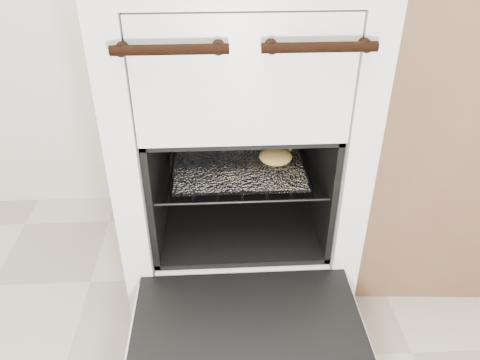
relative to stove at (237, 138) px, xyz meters
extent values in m
cube|color=silver|center=(0.00, 0.02, 0.01)|extent=(0.66, 0.70, 1.01)
cylinder|color=black|center=(-0.15, -0.35, 0.38)|extent=(0.24, 0.02, 0.02)
cylinder|color=black|center=(0.15, -0.35, 0.38)|extent=(0.24, 0.02, 0.02)
cube|color=black|center=(0.00, -0.55, -0.26)|extent=(0.57, 0.44, 0.03)
cube|color=silver|center=(0.00, -0.55, -0.28)|extent=(0.59, 0.46, 0.02)
cylinder|color=black|center=(-0.24, -0.07, -0.04)|extent=(0.01, 0.46, 0.01)
cylinder|color=black|center=(0.24, -0.07, -0.04)|extent=(0.01, 0.46, 0.01)
cylinder|color=black|center=(0.00, -0.29, -0.04)|extent=(0.47, 0.01, 0.01)
cylinder|color=black|center=(0.00, 0.15, -0.04)|extent=(0.47, 0.01, 0.01)
cylinder|color=black|center=(-0.20, -0.07, -0.04)|extent=(0.01, 0.44, 0.01)
cylinder|color=black|center=(-0.13, -0.07, -0.04)|extent=(0.01, 0.44, 0.01)
cylinder|color=black|center=(-0.07, -0.07, -0.04)|extent=(0.01, 0.44, 0.01)
cylinder|color=black|center=(0.00, -0.07, -0.04)|extent=(0.01, 0.44, 0.01)
cylinder|color=black|center=(0.07, -0.07, -0.04)|extent=(0.01, 0.44, 0.01)
cylinder|color=black|center=(0.13, -0.07, -0.04)|extent=(0.01, 0.44, 0.01)
cylinder|color=black|center=(0.20, -0.07, -0.04)|extent=(0.01, 0.44, 0.01)
cube|color=white|center=(0.00, -0.09, -0.03)|extent=(0.37, 0.33, 0.01)
ellipsoid|color=tan|center=(0.13, -0.03, -0.01)|extent=(0.13, 0.13, 0.05)
ellipsoid|color=tan|center=(0.14, 0.02, -0.01)|extent=(0.12, 0.12, 0.04)
ellipsoid|color=tan|center=(0.11, -0.10, -0.01)|extent=(0.12, 0.12, 0.04)
camera|label=1|loc=(-0.06, -1.30, 0.66)|focal=35.00mm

